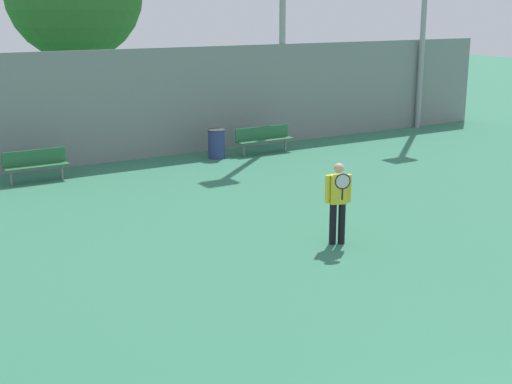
% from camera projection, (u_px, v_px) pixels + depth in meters
% --- Properties ---
extents(tennis_player, '(0.50, 0.48, 1.64)m').
position_uv_depth(tennis_player, '(338.00, 199.00, 13.91)').
color(tennis_player, black).
rests_on(tennis_player, ground_plane).
extents(bench_courtside_near, '(1.98, 0.40, 0.85)m').
position_uv_depth(bench_courtside_near, '(264.00, 137.00, 22.82)').
color(bench_courtside_near, '#28663D').
rests_on(bench_courtside_near, ground_plane).
extents(bench_courtside_far, '(1.70, 0.40, 0.85)m').
position_uv_depth(bench_courtside_far, '(35.00, 162.00, 19.09)').
color(bench_courtside_far, '#28663D').
rests_on(bench_courtside_far, ground_plane).
extents(trash_bin, '(0.55, 0.55, 0.90)m').
position_uv_depth(trash_bin, '(216.00, 144.00, 22.08)').
color(trash_bin, navy).
rests_on(trash_bin, ground_plane).
extents(back_fence, '(33.31, 0.06, 3.36)m').
position_uv_depth(back_fence, '(66.00, 110.00, 20.53)').
color(back_fence, gray).
rests_on(back_fence, ground_plane).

